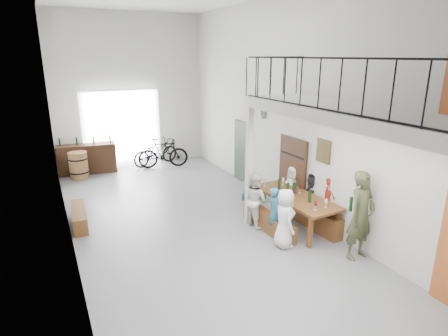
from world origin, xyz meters
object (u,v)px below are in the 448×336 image
tasting_table (295,199)px  bicycle_near (155,152)px  host_standing (361,216)px  serving_counter (87,159)px  side_bench (79,217)px  oak_barrel (79,165)px  bench_inner (268,222)px

tasting_table → bicycle_near: 6.90m
tasting_table → host_standing: bearing=-83.7°
tasting_table → serving_counter: 7.85m
side_bench → oak_barrel: (0.40, 3.86, 0.25)m
tasting_table → bench_inner: (-0.68, 0.09, -0.50)m
tasting_table → oak_barrel: oak_barrel is taller
side_bench → serving_counter: 4.44m
bench_inner → serving_counter: bearing=114.7°
serving_counter → bench_inner: bearing=-56.9°
host_standing → side_bench: bearing=132.2°
side_bench → bicycle_near: size_ratio=0.78×
oak_barrel → bicycle_near: size_ratio=0.48×
host_standing → bicycle_near: (-1.79, 8.50, -0.44)m
side_bench → oak_barrel: size_ratio=1.61×
bench_inner → host_standing: (0.98, -1.86, 0.72)m
oak_barrel → side_bench: bearing=-96.0°
side_bench → serving_counter: serving_counter is taller
tasting_table → serving_counter: bearing=117.1°
oak_barrel → bicycle_near: bicycle_near is taller
oak_barrel → bench_inner: bearing=-59.7°
bench_inner → side_bench: (-4.02, 2.32, -0.00)m
oak_barrel → bicycle_near: bearing=9.3°
host_standing → serving_counter: bearing=108.5°
tasting_table → bicycle_near: bicycle_near is taller
oak_barrel → host_standing: host_standing is taller
oak_barrel → serving_counter: 0.62m
tasting_table → bench_inner: 0.85m
host_standing → bicycle_near: host_standing is taller
oak_barrel → host_standing: bearing=-60.3°
serving_counter → side_bench: bearing=-92.7°
bicycle_near → bench_inner: bearing=170.4°
tasting_table → bench_inner: tasting_table is taller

